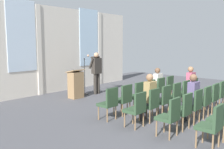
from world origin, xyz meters
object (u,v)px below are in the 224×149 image
object	(u,v)px
mic_stand	(85,87)
chair_r2_c3	(203,100)
speaker	(96,70)
chair_r1_c0	(137,108)
chair_r0_c3	(148,91)
chair_r1_c1	(151,103)
audience_r2_c2	(191,96)
chair_r3_c0	(212,124)
chair_r0_c0	(109,102)
chair_r1_c4	(183,92)
chair_r0_c1	(124,98)
chair_r1_c5	(191,89)
chair_r0_c4	(158,89)
chair_r0_c5	(167,86)
chair_r1_c3	(174,95)
chair_r2_c4	(212,96)
chair_r2_c1	(183,109)
chair_r3_c1	(223,116)
chair_r1_c2	(163,99)
chair_r2_c2	(194,104)
lectern	(76,84)
audience_r1_c1	(148,95)
audience_r0_c4	(156,83)
chair_r2_c5	(219,93)
chair_r2_c0	(170,115)
chair_r0_c2	(137,94)

from	to	relation	value
mic_stand	chair_r2_c3	world-z (taller)	mic_stand
speaker	chair_r1_c0	xyz separation A→B (m)	(-2.33, -3.82, -0.51)
chair_r0_c3	chair_r2_c3	size ratio (longest dim) A/B	1.00
chair_r1_c0	chair_r1_c1	xyz separation A→B (m)	(0.66, 0.00, 0.00)
audience_r2_c2	chair_r1_c1	bearing A→B (deg)	127.21
chair_r0_c3	chair_r1_c1	bearing A→B (deg)	-144.31
speaker	chair_r3_c0	size ratio (longest dim) A/B	1.90
chair_r0_c0	chair_r1_c4	size ratio (longest dim) A/B	1.00
chair_r0_c1	chair_r1_c5	size ratio (longest dim) A/B	1.00
mic_stand	chair_r1_c0	world-z (taller)	mic_stand
chair_r0_c4	chair_r0_c5	distance (m)	0.66
chair_r0_c3	chair_r1_c3	size ratio (longest dim) A/B	1.00
chair_r2_c4	chair_r2_c1	bearing A→B (deg)	180.00
chair_r2_c4	chair_r3_c1	xyz separation A→B (m)	(-1.99, -0.95, 0.00)
chair_r3_c1	chair_r1_c4	bearing A→B (deg)	43.77
chair_r0_c4	chair_r1_c3	world-z (taller)	same
chair_r1_c2	chair_r3_c1	world-z (taller)	same
chair_r0_c4	chair_r1_c5	xyz separation A→B (m)	(0.66, -0.95, 0.00)
chair_r0_c3	chair_r0_c5	size ratio (longest dim) A/B	1.00
chair_r1_c0	chair_r2_c3	world-z (taller)	same
chair_r2_c1	chair_r0_c1	bearing A→B (deg)	90.00
chair_r2_c2	lectern	bearing A→B (deg)	91.34
chair_r1_c4	audience_r1_c1	bearing A→B (deg)	177.70
mic_stand	audience_r0_c4	world-z (taller)	mic_stand
lectern	chair_r0_c4	size ratio (longest dim) A/B	1.23
speaker	chair_r1_c1	size ratio (longest dim) A/B	1.90
chair_r0_c4	chair_r1_c3	distance (m)	1.16
lectern	chair_r2_c2	xyz separation A→B (m)	(0.11, -4.81, -0.02)
audience_r0_c4	chair_r0_c5	world-z (taller)	audience_r0_c4
audience_r2_c2	chair_r3_c1	distance (m)	1.25
audience_r0_c4	chair_r2_c5	xyz separation A→B (m)	(0.66, -1.99, -0.19)
chair_r2_c0	chair_r2_c5	world-z (taller)	same
chair_r0_c2	chair_r1_c5	size ratio (longest dim) A/B	1.00
chair_r2_c2	chair_r3_c1	world-z (taller)	same
chair_r1_c2	audience_r1_c1	bearing A→B (deg)	173.12
speaker	mic_stand	distance (m)	0.87
chair_r0_c2	chair_r0_c5	xyz separation A→B (m)	(1.99, 0.00, 0.00)
chair_r0_c0	chair_r0_c5	bearing A→B (deg)	0.00
chair_r0_c0	chair_r2_c1	xyz separation A→B (m)	(0.66, -1.91, 0.00)
speaker	chair_r1_c2	bearing A→B (deg)	-104.76
chair_r2_c0	chair_r3_c1	bearing A→B (deg)	-55.16
chair_r1_c1	audience_r1_c1	xyz separation A→B (m)	(0.00, 0.08, 0.21)
chair_r2_c1	chair_r3_c0	xyz separation A→B (m)	(-0.66, -0.95, 0.00)
chair_r0_c2	chair_r3_c1	distance (m)	2.94
chair_r1_c3	chair_r2_c5	xyz separation A→B (m)	(1.33, -0.95, 0.00)
chair_r0_c2	chair_r1_c2	bearing A→B (deg)	-90.00
chair_r0_c0	chair_r0_c1	xyz separation A→B (m)	(0.66, 0.00, 0.00)
mic_stand	chair_r3_c1	xyz separation A→B (m)	(-1.23, -5.98, 0.20)
chair_r0_c1	mic_stand	bearing A→B (deg)	68.58
speaker	chair_r0_c0	size ratio (longest dim) A/B	1.90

